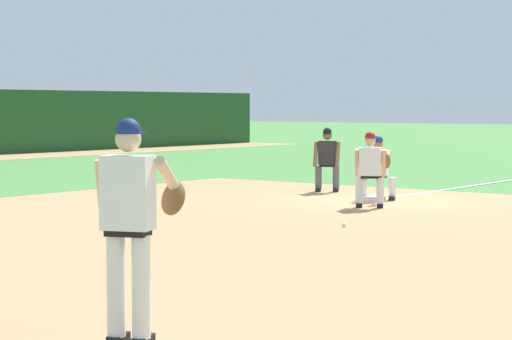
% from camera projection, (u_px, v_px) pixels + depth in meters
% --- Properties ---
extents(ground_plane, '(160.00, 160.00, 0.00)m').
position_uv_depth(ground_plane, '(373.00, 201.00, 20.50)').
color(ground_plane, '#47843D').
extents(infield_dirt_patch, '(18.00, 18.00, 0.01)m').
position_uv_depth(infield_dirt_patch, '(304.00, 242.00, 14.30)').
color(infield_dirt_patch, tan).
rests_on(infield_dirt_patch, ground).
extents(first_base_bag, '(0.38, 0.38, 0.09)m').
position_uv_depth(first_base_bag, '(373.00, 199.00, 20.50)').
color(first_base_bag, white).
rests_on(first_base_bag, ground).
extents(baseball, '(0.07, 0.07, 0.07)m').
position_uv_depth(baseball, '(344.00, 225.00, 16.06)').
color(baseball, white).
rests_on(baseball, ground).
extents(pitcher, '(0.82, 0.60, 1.86)m').
position_uv_depth(pitcher, '(132.00, 217.00, 8.06)').
color(pitcher, black).
rests_on(pitcher, ground).
extents(first_baseman, '(0.85, 0.96, 1.34)m').
position_uv_depth(first_baseman, '(378.00, 165.00, 20.54)').
color(first_baseman, black).
rests_on(first_baseman, ground).
extents(baserunner, '(0.61, 0.67, 1.46)m').
position_uv_depth(baserunner, '(370.00, 167.00, 19.04)').
color(baserunner, black).
rests_on(baserunner, ground).
extents(umpire, '(0.61, 0.67, 1.46)m').
position_uv_depth(umpire, '(327.00, 157.00, 22.57)').
color(umpire, black).
rests_on(umpire, ground).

